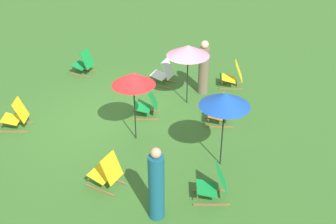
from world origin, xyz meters
TOP-DOWN VIEW (x-y plane):
  - ground_plane at (0.00, 0.00)m, footprint 40.00×40.00m
  - deckchair_0 at (0.74, -2.71)m, footprint 0.61×0.83m
  - deckchair_1 at (-0.52, 0.52)m, footprint 0.61×0.83m
  - deckchair_2 at (-2.77, 2.73)m, footprint 0.55×0.81m
  - deckchair_3 at (2.54, 0.35)m, footprint 0.68×0.87m
  - deckchair_4 at (-2.76, -2.16)m, footprint 0.60×0.83m
  - deckchair_6 at (-0.52, 2.56)m, footprint 0.56×0.81m
  - deckchair_8 at (-2.52, 0.56)m, footprint 0.63×0.85m
  - deckchair_9 at (2.49, 2.67)m, footprint 0.61×0.84m
  - umbrella_0 at (1.27, 2.70)m, footprint 1.13×1.13m
  - umbrella_1 at (0.63, 0.49)m, footprint 1.06×1.06m
  - umbrella_2 at (-1.46, 1.47)m, footprint 1.20×1.20m
  - person_0 at (3.22, 1.60)m, footprint 0.36×0.36m
  - person_1 at (-2.19, 1.85)m, footprint 0.39×0.39m

SIDE VIEW (x-z plane):
  - ground_plane at x=0.00m, z-range 0.00..0.00m
  - deckchair_0 at x=0.74m, z-range -0.05..0.79m
  - deckchair_1 at x=-0.52m, z-range -0.05..0.79m
  - deckchair_2 at x=-2.77m, z-range -0.05..0.79m
  - deckchair_3 at x=2.54m, z-range -0.05..0.79m
  - deckchair_4 at x=-2.76m, z-range -0.05..0.79m
  - deckchair_6 at x=-0.52m, z-range -0.05..0.79m
  - deckchair_8 at x=-2.52m, z-range -0.05..0.79m
  - deckchair_9 at x=2.49m, z-range -0.05..0.79m
  - person_0 at x=3.22m, z-range -0.05..1.61m
  - person_1 at x=-2.19m, z-range -0.04..1.63m
  - umbrella_2 at x=-1.46m, z-range 0.74..2.54m
  - umbrella_1 at x=0.63m, z-range 0.77..2.62m
  - umbrella_0 at x=1.27m, z-range 0.78..2.66m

